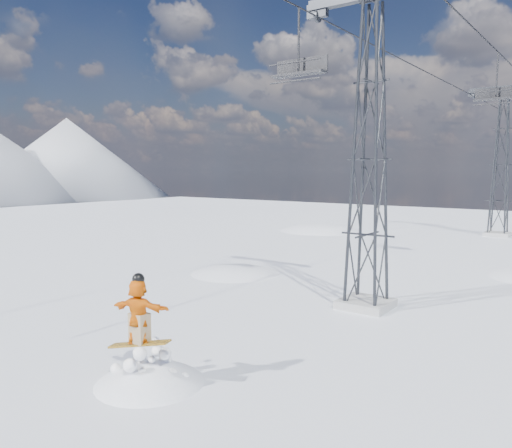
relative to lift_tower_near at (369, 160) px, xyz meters
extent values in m
plane|color=white|center=(-0.80, -8.00, -5.47)|extent=(120.00, 120.00, 0.00)
sphere|color=white|center=(-7.80, 2.00, -13.12)|extent=(16.00, 16.00, 16.00)
sphere|color=white|center=(-12.80, 20.00, -15.87)|extent=(22.00, 22.00, 22.00)
cube|color=#999999|center=(0.00, 0.00, -5.32)|extent=(1.80, 1.80, 0.30)
cube|color=#292C30|center=(-2.20, 0.00, 5.58)|extent=(0.80, 0.25, 0.50)
cube|color=#999999|center=(0.00, 25.00, -5.32)|extent=(1.80, 1.80, 0.30)
cube|color=#292C30|center=(0.00, 25.00, 5.78)|extent=(5.00, 0.35, 0.35)
cube|color=#292C30|center=(-2.20, 25.00, 5.58)|extent=(0.80, 0.25, 0.50)
cylinder|color=black|center=(-2.20, 11.50, 5.38)|extent=(0.06, 51.00, 0.06)
cylinder|color=black|center=(2.20, 11.50, 5.38)|extent=(0.06, 51.00, 0.06)
cone|color=slate|center=(-78.80, 40.00, 2.03)|extent=(38.00, 38.00, 15.00)
cube|color=gold|center=(-1.50, -9.58, -4.41)|extent=(1.60, 0.71, 0.33)
imported|color=orange|center=(-1.50, -9.58, -3.62)|extent=(1.50, 0.89, 1.54)
cube|color=#8D7757|center=(-1.50, -9.58, -4.03)|extent=(0.51, 0.45, 0.71)
sphere|color=black|center=(-1.50, -9.58, -2.87)|extent=(0.29, 0.29, 0.29)
cylinder|color=black|center=(-2.20, -1.35, 4.23)|extent=(0.08, 0.08, 2.31)
cube|color=black|center=(-2.20, -1.35, 3.07)|extent=(2.10, 0.47, 0.08)
cube|color=black|center=(-2.20, -1.12, 3.39)|extent=(2.10, 0.06, 0.58)
cylinder|color=black|center=(-2.20, -1.61, 2.81)|extent=(2.10, 0.06, 0.06)
cylinder|color=black|center=(-2.20, -1.67, 3.44)|extent=(2.10, 0.05, 0.05)
cylinder|color=black|center=(2.20, 10.18, 4.26)|extent=(0.08, 0.08, 2.25)
cube|color=black|center=(2.20, 10.18, 3.14)|extent=(2.04, 0.46, 0.08)
cube|color=black|center=(2.20, 10.40, 3.44)|extent=(2.04, 0.06, 0.56)
cylinder|color=black|center=(2.20, 9.92, 2.88)|extent=(2.04, 0.06, 0.06)
cylinder|color=black|center=(2.20, 9.87, 3.49)|extent=(2.04, 0.05, 0.05)
camera|label=1|loc=(7.35, -17.12, -0.35)|focal=35.00mm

